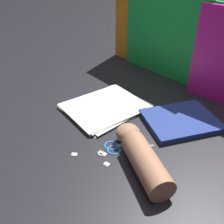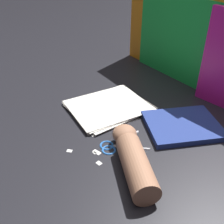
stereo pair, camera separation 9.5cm
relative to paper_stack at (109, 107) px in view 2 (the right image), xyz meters
The scene contains 11 objects.
ground_plane 0.11m from the paper_stack, 17.88° to the right, with size 6.00×6.00×0.00m, color black.
backdrop_panel_left 0.53m from the paper_stack, 109.55° to the left, with size 0.58×0.03×0.52m.
backdrop_panel_center 0.48m from the paper_stack, 81.23° to the left, with size 0.80×0.05×0.39m.
paper_stack is the anchor object (origin of this frame).
book_closed 0.30m from the paper_stack, 31.52° to the left, with size 0.29×0.32×0.02m.
scissors 0.24m from the paper_stack, 26.47° to the right, with size 0.13×0.17×0.01m.
hand_forearm 0.35m from the paper_stack, 19.83° to the right, with size 0.31×0.19×0.08m.
paper_scrap_near 0.29m from the paper_stack, 58.45° to the right, with size 0.02×0.02×0.00m.
paper_scrap_mid 0.28m from the paper_stack, 41.80° to the right, with size 0.01×0.01×0.00m.
paper_scrap_far 0.32m from the paper_stack, 37.54° to the right, with size 0.02×0.02×0.00m.
paper_scrap_side 0.27m from the paper_stack, 40.42° to the right, with size 0.03×0.02×0.00m.
Camera 2 is at (0.67, -0.45, 0.58)m, focal length 42.00 mm.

